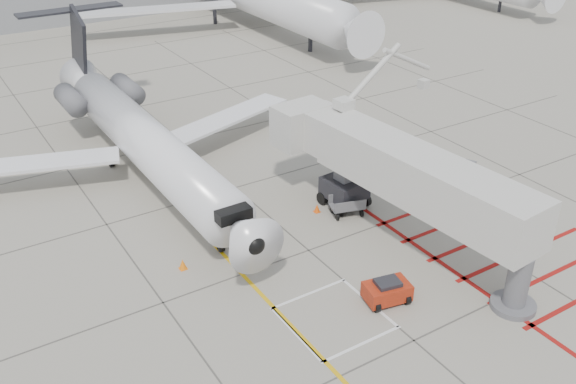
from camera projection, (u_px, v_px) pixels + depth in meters
ground_plane at (356, 291)px, 30.01m from camera, size 260.00×260.00×0.00m
regional_jet at (159, 131)px, 36.31m from camera, size 24.59×30.95×8.09m
jet_bridge at (421, 188)px, 31.49m from camera, size 9.73×18.23×7.04m
pushback_tug at (387, 290)px, 29.08m from camera, size 2.26×1.66×1.19m
baggage_cart at (347, 205)px, 35.86m from camera, size 2.08×1.62×1.16m
ground_power_unit at (457, 180)px, 37.78m from camera, size 2.70×2.21×1.85m
cone_nose at (183, 264)px, 31.43m from camera, size 0.39×0.39×0.55m
cone_side at (317, 208)px, 36.26m from camera, size 0.36×0.36×0.49m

